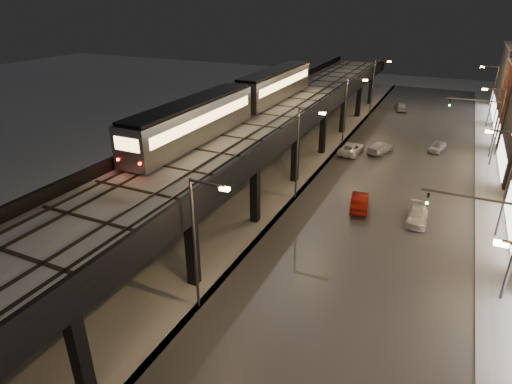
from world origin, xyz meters
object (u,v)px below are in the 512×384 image
at_px(car_near_white, 360,202).
at_px(car_onc_white, 417,216).
at_px(subway_train, 241,99).
at_px(car_mid_silver, 351,149).
at_px(car_onc_red, 437,147).
at_px(car_far_white, 401,107).
at_px(car_mid_dark, 380,148).

relative_size(car_near_white, car_onc_white, 1.05).
distance_m(subway_train, car_mid_silver, 16.78).
bearing_deg(car_onc_red, subway_train, -126.56).
relative_size(subway_train, car_near_white, 8.17).
xyz_separation_m(car_mid_silver, car_onc_white, (9.57, -15.32, -0.09)).
distance_m(subway_train, car_far_white, 39.76).
bearing_deg(car_mid_silver, car_mid_dark, -145.53).
relative_size(subway_train, car_onc_red, 9.69).
bearing_deg(subway_train, car_onc_red, 40.96).
relative_size(car_near_white, car_onc_red, 1.19).
distance_m(car_near_white, car_far_white, 40.68).
height_order(car_near_white, car_far_white, car_far_white).
bearing_deg(car_mid_dark, subway_train, 63.17).
bearing_deg(car_onc_white, car_mid_dark, 107.65).
height_order(car_mid_silver, car_mid_dark, car_mid_silver).
height_order(subway_train, car_mid_dark, subway_train).
bearing_deg(car_onc_white, subway_train, 165.97).
height_order(car_far_white, car_onc_white, car_far_white).
height_order(subway_train, car_onc_red, subway_train).
relative_size(car_near_white, car_far_white, 1.03).
relative_size(subway_train, car_mid_silver, 7.14).
height_order(car_mid_silver, car_far_white, car_far_white).
bearing_deg(car_onc_red, car_far_white, 122.45).
xyz_separation_m(car_near_white, car_onc_red, (5.42, 20.48, -0.09)).
height_order(subway_train, car_near_white, subway_train).
distance_m(car_near_white, car_mid_silver, 15.54).
bearing_deg(car_far_white, car_onc_red, 95.98).
height_order(car_mid_silver, car_onc_white, car_mid_silver).
bearing_deg(car_onc_white, car_mid_silver, 119.59).
bearing_deg(car_far_white, car_onc_white, 85.81).
height_order(car_mid_silver, car_onc_red, car_mid_silver).
height_order(subway_train, car_far_white, subway_train).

